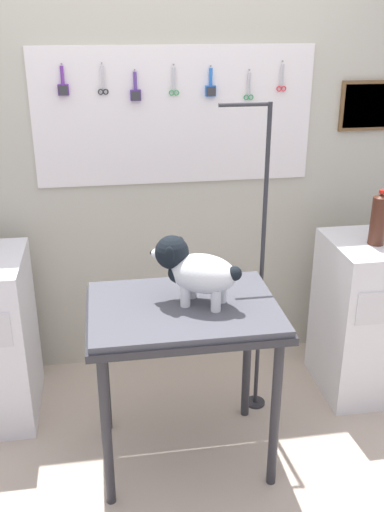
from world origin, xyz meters
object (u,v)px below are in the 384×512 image
at_px(grooming_table, 184,324).
at_px(grooming_arm, 260,279).
at_px(cabinet_right, 383,315).
at_px(dog, 194,269).
at_px(soda_bottle, 379,219).

distance_m(grooming_table, grooming_arm, 0.56).
bearing_deg(cabinet_right, grooming_table, -161.05).
relative_size(dog, cabinet_right, 0.44).
xyz_separation_m(grooming_table, cabinet_right, (1.20, 0.41, -0.28)).
height_order(grooming_table, dog, dog).
height_order(grooming_arm, dog, grooming_arm).
relative_size(grooming_arm, soda_bottle, 5.64).
distance_m(grooming_table, cabinet_right, 1.30).
bearing_deg(dog, soda_bottle, 19.43).
relative_size(dog, soda_bottle, 1.37).
bearing_deg(grooming_table, grooming_arm, 37.04).
xyz_separation_m(grooming_arm, cabinet_right, (0.76, 0.08, -0.32)).
height_order(grooming_table, cabinet_right, cabinet_right).
bearing_deg(grooming_table, soda_bottle, 19.54).
xyz_separation_m(cabinet_right, soda_bottle, (-0.12, -0.03, 0.59)).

